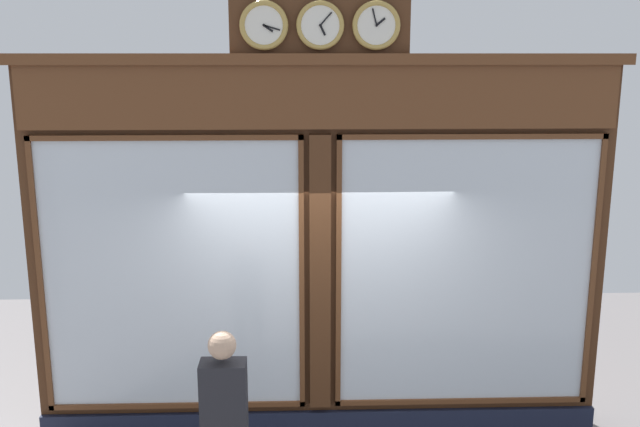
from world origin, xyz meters
TOP-DOWN VIEW (x-y plane):
  - shop_facade at (0.00, -0.13)m, footprint 5.61×0.42m
  - pedestrian at (0.79, 1.39)m, footprint 0.36×0.22m

SIDE VIEW (x-z plane):
  - pedestrian at x=0.79m, z-range 0.09..1.78m
  - shop_facade at x=0.00m, z-range -0.25..4.05m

